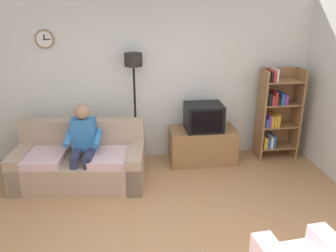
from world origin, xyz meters
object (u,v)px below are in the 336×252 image
object	(u,v)px
floor_lamp	(134,79)
person_on_couch	(83,142)
tv_stand	(202,145)
bookshelf	(276,113)
tv	(204,117)
couch	(80,163)

from	to	relation	value
floor_lamp	person_on_couch	distance (m)	1.28
tv_stand	bookshelf	size ratio (longest dim) A/B	0.70
tv	bookshelf	size ratio (longest dim) A/B	0.38
tv	tv_stand	bearing A→B (deg)	90.00
bookshelf	floor_lamp	size ratio (longest dim) A/B	0.85
floor_lamp	bookshelf	bearing A→B (deg)	-0.70
tv_stand	floor_lamp	distance (m)	1.61
tv_stand	floor_lamp	bearing A→B (deg)	174.91
bookshelf	floor_lamp	xyz separation A→B (m)	(-2.39, 0.03, 0.66)
floor_lamp	person_on_couch	bearing A→B (deg)	-138.80
couch	tv_stand	xyz separation A→B (m)	(1.98, 0.47, -0.02)
tv_stand	tv	size ratio (longest dim) A/B	1.83
bookshelf	floor_lamp	distance (m)	2.48
couch	tv_stand	size ratio (longest dim) A/B	1.81
tv	person_on_couch	distance (m)	1.97
tv	bookshelf	bearing A→B (deg)	4.24
bookshelf	tv_stand	bearing A→B (deg)	-176.86
floor_lamp	tv_stand	bearing A→B (deg)	-5.09
bookshelf	tv	bearing A→B (deg)	-175.76
tv_stand	bookshelf	world-z (taller)	bookshelf
tv_stand	tv	world-z (taller)	tv
couch	person_on_couch	xyz separation A→B (m)	(0.09, -0.11, 0.39)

